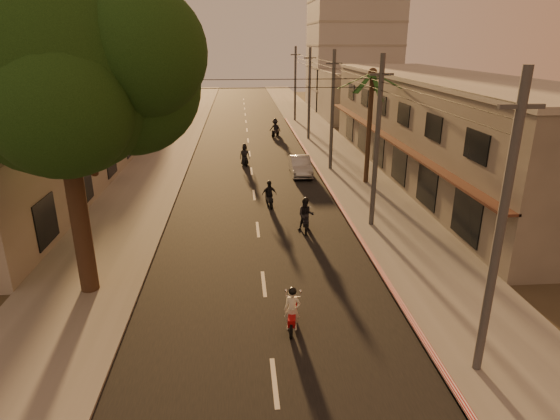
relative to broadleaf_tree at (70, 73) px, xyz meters
The scene contains 20 objects.
ground 10.96m from the broadleaf_tree, 17.97° to the right, with size 160.00×160.00×0.00m, color #383023.
road 20.84m from the broadleaf_tree, 69.68° to the left, with size 10.00×140.00×0.02m, color black.
sidewalk_right 24.26m from the broadleaf_tree, 51.68° to the left, with size 5.00×140.00×0.12m, color slate.
sidewalk_left 19.76m from the broadleaf_tree, 92.85° to the left, with size 5.00×140.00×0.12m, color slate.
curb_stripe 19.30m from the broadleaf_tree, 47.67° to the left, with size 0.20×60.00×0.20m, color #AD121C.
shophouse_row 26.41m from the broadleaf_tree, 37.63° to the left, with size 8.80×34.20×7.30m.
left_building 15.15m from the broadleaf_tree, 121.87° to the left, with size 8.20×24.20×5.20m.
distant_tower 58.67m from the broadleaf_tree, 67.22° to the left, with size 12.10×12.10×28.00m.
broadleaf_tree is the anchor object (origin of this frame).
palm_tree 20.18m from the broadleaf_tree, 43.48° to the left, with size 5.00×5.00×8.20m.
utility_poles 22.06m from the broadleaf_tree, 54.34° to the left, with size 1.20×48.26×9.00m.
filler_right 47.87m from the broadleaf_tree, 64.31° to the left, with size 8.00×14.00×6.00m, color #AAA69A.
filler_left_near 33.30m from the broadleaf_tree, 103.06° to the left, with size 8.00×14.00×4.40m, color #AAA69A.
filler_left_far 50.64m from the broadleaf_tree, 98.43° to the left, with size 8.00×14.00×7.00m, color #AAA69A.
scooter_red 11.27m from the broadleaf_tree, 24.81° to the right, with size 0.76×1.67×1.65m.
scooter_mid_a 13.13m from the broadleaf_tree, 31.08° to the left, with size 1.02×1.91×1.88m.
scooter_mid_b 14.40m from the broadleaf_tree, 52.04° to the left, with size 1.02×1.66×1.64m.
scooter_far_a 22.21m from the broadleaf_tree, 72.86° to the left, with size 1.00×1.79×1.77m.
scooter_far_b 33.84m from the broadleaf_tree, 73.21° to the left, with size 1.72×1.85×1.96m.
parked_car 21.05m from the broadleaf_tree, 58.27° to the left, with size 1.49×4.20×1.38m, color #9B9DA3.
Camera 1 is at (-0.81, -15.25, 9.53)m, focal length 30.00 mm.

